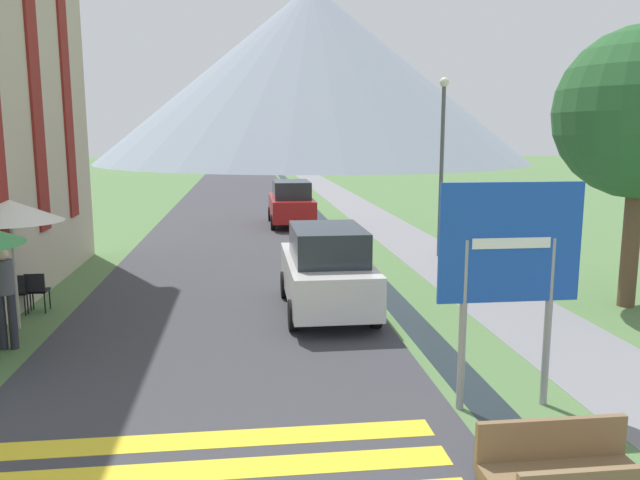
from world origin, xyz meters
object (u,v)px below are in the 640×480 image
object	(u,v)px
cafe_chair_far_left	(17,290)
parked_car_far	(291,203)
parked_car_near	(327,269)
streetlamp	(442,152)
road_sign	(509,262)
cafe_chair_far_right	(37,289)
person_standing_terrace	(5,291)
cafe_umbrella_middle_white	(10,211)

from	to	relation	value
cafe_chair_far_left	parked_car_far	bearing A→B (deg)	71.90
parked_car_near	streetlamp	world-z (taller)	streetlamp
road_sign	parked_car_near	bearing A→B (deg)	110.10
cafe_chair_far_right	person_standing_terrace	world-z (taller)	person_standing_terrace
road_sign	parked_car_far	size ratio (longest dim) A/B	0.73
cafe_chair_far_right	streetlamp	world-z (taller)	streetlamp
cafe_chair_far_right	cafe_umbrella_middle_white	xyz separation A→B (m)	(-0.01, -1.10, 1.76)
road_sign	cafe_umbrella_middle_white	xyz separation A→B (m)	(-7.79, 4.44, 0.25)
cafe_chair_far_left	cafe_umbrella_middle_white	xyz separation A→B (m)	(0.35, -0.99, 1.76)
road_sign	streetlamp	size ratio (longest dim) A/B	0.58
cafe_umbrella_middle_white	streetlamp	distance (m)	11.91
parked_car_far	cafe_chair_far_right	distance (m)	13.61
road_sign	parked_car_far	bearing A→B (deg)	95.11
cafe_chair_far_left	cafe_chair_far_right	bearing A→B (deg)	27.86
cafe_chair_far_left	cafe_chair_far_right	distance (m)	0.37
road_sign	parked_car_near	distance (m)	5.31
road_sign	streetlamp	xyz separation A→B (m)	(2.42, 10.51, 1.12)
person_standing_terrace	streetlamp	xyz separation A→B (m)	(9.98, 7.25, 2.10)
road_sign	streetlamp	distance (m)	10.84
cafe_chair_far_left	cafe_chair_far_right	size ratio (longest dim) A/B	1.00
cafe_umbrella_middle_white	streetlamp	size ratio (longest dim) A/B	0.47
parked_car_near	cafe_chair_far_right	world-z (taller)	parked_car_near
person_standing_terrace	streetlamp	world-z (taller)	streetlamp
cafe_chair_far_left	person_standing_terrace	xyz separation A→B (m)	(0.58, -2.17, 0.53)
cafe_umbrella_middle_white	person_standing_terrace	bearing A→B (deg)	-78.75
cafe_chair_far_left	streetlamp	size ratio (longest dim) A/B	0.16
road_sign	parked_car_near	size ratio (longest dim) A/B	0.78
road_sign	parked_car_far	world-z (taller)	road_sign
road_sign	person_standing_terrace	bearing A→B (deg)	156.68
road_sign	person_standing_terrace	xyz separation A→B (m)	(-7.56, 3.26, -0.98)
cafe_umbrella_middle_white	person_standing_terrace	distance (m)	1.72
parked_car_near	cafe_chair_far_right	distance (m)	6.05
parked_car_near	cafe_umbrella_middle_white	distance (m)	6.18
parked_car_near	cafe_chair_far_left	size ratio (longest dim) A/B	4.66
parked_car_far	parked_car_near	bearing A→B (deg)	-90.92
parked_car_far	cafe_umbrella_middle_white	xyz separation A→B (m)	(-6.21, -13.21, 1.36)
cafe_chair_far_left	road_sign	bearing A→B (deg)	-23.52
cafe_chair_far_right	parked_car_far	bearing A→B (deg)	67.40
road_sign	parked_car_near	world-z (taller)	road_sign
road_sign	cafe_chair_far_left	distance (m)	9.90
person_standing_terrace	parked_car_far	bearing A→B (deg)	67.43
cafe_chair_far_right	person_standing_terrace	size ratio (longest dim) A/B	0.48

